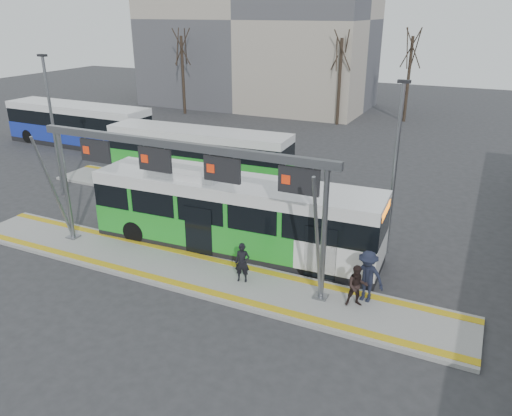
# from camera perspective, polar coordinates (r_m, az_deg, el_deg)

# --- Properties ---
(ground) EXTENTS (120.00, 120.00, 0.00)m
(ground) POSITION_cam_1_polar(r_m,az_deg,el_deg) (20.62, -7.66, -7.32)
(ground) COLOR #2D2D30
(ground) RESTS_ON ground
(platform_main) EXTENTS (22.00, 3.00, 0.15)m
(platform_main) POSITION_cam_1_polar(r_m,az_deg,el_deg) (20.58, -7.67, -7.14)
(platform_main) COLOR gray
(platform_main) RESTS_ON ground
(platform_second) EXTENTS (20.00, 3.00, 0.15)m
(platform_second) POSITION_cam_1_polar(r_m,az_deg,el_deg) (28.70, -5.77, 1.52)
(platform_second) COLOR gray
(platform_second) RESTS_ON ground
(tactile_main) EXTENTS (22.00, 2.65, 0.02)m
(tactile_main) POSITION_cam_1_polar(r_m,az_deg,el_deg) (20.54, -7.68, -6.93)
(tactile_main) COLOR gold
(tactile_main) RESTS_ON platform_main
(tactile_second) EXTENTS (20.00, 0.35, 0.02)m
(tactile_second) POSITION_cam_1_polar(r_m,az_deg,el_deg) (29.60, -4.63, 2.37)
(tactile_second) COLOR gold
(tactile_second) RESTS_ON platform_second
(gantry) EXTENTS (13.00, 1.68, 5.20)m
(gantry) POSITION_cam_1_polar(r_m,az_deg,el_deg) (19.31, -8.76, 4.47)
(gantry) COLOR slate
(gantry) RESTS_ON platform_main
(apartment_block) EXTENTS (24.50, 12.50, 18.40)m
(apartment_block) POSITION_cam_1_polar(r_m,az_deg,el_deg) (56.37, 0.19, 21.02)
(apartment_block) COLOR #AA9E8D
(apartment_block) RESTS_ON ground
(hero_bus) EXTENTS (12.91, 3.34, 3.52)m
(hero_bus) POSITION_cam_1_polar(r_m,az_deg,el_deg) (21.76, -2.56, -0.81)
(hero_bus) COLOR black
(hero_bus) RESTS_ON ground
(bg_bus_green) EXTENTS (12.08, 3.11, 2.99)m
(bg_bus_green) POSITION_cam_1_polar(r_m,az_deg,el_deg) (32.00, -6.56, 6.26)
(bg_bus_green) COLOR black
(bg_bus_green) RESTS_ON ground
(bg_bus_blue) EXTENTS (12.28, 2.83, 3.20)m
(bg_bus_blue) POSITION_cam_1_polar(r_m,az_deg,el_deg) (41.55, -19.64, 8.89)
(bg_bus_blue) COLOR black
(bg_bus_blue) RESTS_ON ground
(passenger_a) EXTENTS (0.65, 0.52, 1.58)m
(passenger_a) POSITION_cam_1_polar(r_m,az_deg,el_deg) (19.19, -1.57, -6.26)
(passenger_a) COLOR black
(passenger_a) RESTS_ON platform_main
(passenger_b) EXTENTS (0.93, 0.85, 1.56)m
(passenger_b) POSITION_cam_1_polar(r_m,az_deg,el_deg) (18.05, 11.48, -8.73)
(passenger_b) COLOR black
(passenger_b) RESTS_ON platform_main
(passenger_c) EXTENTS (1.37, 0.93, 1.96)m
(passenger_c) POSITION_cam_1_polar(r_m,az_deg,el_deg) (18.31, 12.58, -7.63)
(passenger_c) COLOR black
(passenger_c) RESTS_ON platform_main
(tree_left) EXTENTS (1.40, 1.40, 8.65)m
(tree_left) POSITION_cam_1_polar(r_m,az_deg,el_deg) (46.65, 9.73, 17.31)
(tree_left) COLOR #382B21
(tree_left) RESTS_ON ground
(tree_mid) EXTENTS (1.40, 1.40, 8.75)m
(tree_mid) POSITION_cam_1_polar(r_m,az_deg,el_deg) (49.47, 17.37, 17.00)
(tree_mid) COLOR #382B21
(tree_mid) RESTS_ON ground
(tree_far) EXTENTS (1.40, 1.40, 8.58)m
(tree_far) POSITION_cam_1_polar(r_m,az_deg,el_deg) (51.69, -8.51, 17.72)
(tree_far) COLOR #382B21
(tree_far) RESTS_ON ground
(lamp_west) EXTENTS (0.50, 0.25, 7.79)m
(lamp_west) POSITION_cam_1_polar(r_m,az_deg,el_deg) (29.81, -22.23, 8.91)
(lamp_west) COLOR slate
(lamp_west) RESTS_ON ground
(lamp_east) EXTENTS (0.50, 0.25, 7.42)m
(lamp_east) POSITION_cam_1_polar(r_m,az_deg,el_deg) (21.43, 15.62, 4.67)
(lamp_east) COLOR slate
(lamp_east) RESTS_ON ground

